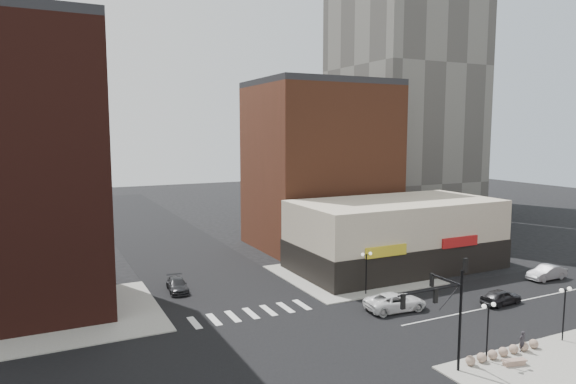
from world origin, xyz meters
TOP-DOWN VIEW (x-y plane):
  - ground at (0.00, 0.00)m, footprint 240.00×240.00m
  - road_ew at (0.00, 0.00)m, footprint 200.00×14.00m
  - road_ns at (0.00, 0.00)m, footprint 14.00×200.00m
  - sidewalk_nw at (-14.50, 14.50)m, footprint 15.00×15.00m
  - sidewalk_ne at (14.50, 14.50)m, footprint 15.00×15.00m
  - building_nw at (-19.00, 18.50)m, footprint 16.00×15.00m
  - building_ne_midrise at (19.00, 29.50)m, footprint 18.00×15.00m
  - tower_far at (60.00, 56.00)m, footprint 18.00×18.00m
  - building_ne_row at (21.00, 15.00)m, footprint 24.20×12.20m
  - traffic_signal at (7.24, -7.83)m, footprint 5.59×3.09m
  - street_lamp_se_a at (11.00, -8.00)m, footprint 1.22×0.32m
  - street_lamp_se_b at (19.00, -8.00)m, footprint 1.22×0.32m
  - street_lamp_ne at (12.00, 8.00)m, footprint 1.22×0.32m
  - bollard_row at (12.65, -8.00)m, footprint 6.97×0.67m
  - white_suv at (11.88, 3.23)m, footprint 5.89×3.10m
  - dark_sedan_east at (21.68, 0.17)m, footprint 4.31×1.93m
  - silver_sedan at (32.63, 3.71)m, footprint 4.69×1.66m
  - dark_sedan_north at (-4.36, 17.30)m, footprint 2.23×4.65m
  - pedestrian at (14.54, -8.00)m, footprint 0.56×0.37m
  - stone_bench at (12.20, -9.31)m, footprint 1.78×0.91m

SIDE VIEW (x-z plane):
  - ground at x=0.00m, z-range 0.00..0.00m
  - road_ew at x=0.00m, z-range 0.00..0.02m
  - road_ns at x=0.00m, z-range 0.00..0.02m
  - sidewalk_nw at x=-14.50m, z-range 0.00..0.12m
  - sidewalk_ne at x=14.50m, z-range 0.00..0.12m
  - stone_bench at x=12.20m, z-range 0.13..0.53m
  - bollard_row at x=12.65m, z-range 0.12..0.79m
  - dark_sedan_north at x=-4.36m, z-range 0.00..1.31m
  - dark_sedan_east at x=21.68m, z-range 0.00..1.44m
  - silver_sedan at x=32.63m, z-range 0.00..1.54m
  - white_suv at x=11.88m, z-range 0.00..1.58m
  - pedestrian at x=14.54m, z-range 0.12..1.65m
  - street_lamp_se_a at x=11.00m, z-range 1.21..5.37m
  - street_lamp_se_b at x=19.00m, z-range 1.21..5.37m
  - street_lamp_ne at x=12.00m, z-range 1.21..5.37m
  - building_ne_row at x=21.00m, z-range -0.70..7.30m
  - traffic_signal at x=7.24m, z-range 1.07..8.85m
  - building_ne_midrise at x=19.00m, z-range 0.00..22.00m
  - building_nw at x=-19.00m, z-range 0.00..25.00m
  - tower_far at x=60.00m, z-range 0.00..82.00m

